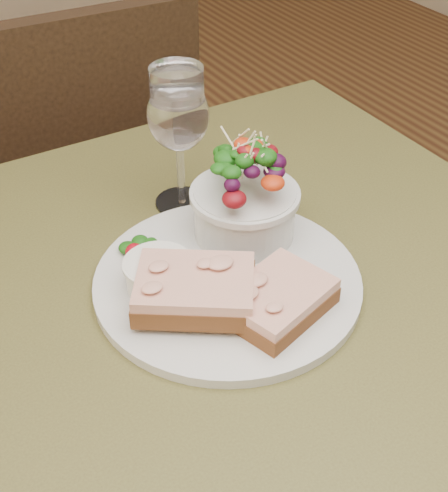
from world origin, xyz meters
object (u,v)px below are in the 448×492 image
dinner_plate (227,281)px  wine_glass (178,119)px  sandwich_back (195,289)px  ramekin (158,274)px  cafe_table (237,350)px  sandwich_front (278,299)px  salad_bowl (245,192)px  chair_far (82,261)px

dinner_plate → wine_glass: size_ratio=1.71×
sandwich_back → ramekin: bearing=146.0°
cafe_table → dinner_plate: 0.11m
sandwich_back → sandwich_front: bearing=-0.8°
cafe_table → sandwich_back: size_ratio=5.20×
cafe_table → salad_bowl: salad_bowl is taller
salad_bowl → wine_glass: (-0.03, 0.11, 0.05)m
cafe_table → sandwich_back: 0.15m
cafe_table → ramekin: ramekin is taller
chair_far → sandwich_front: 0.89m
dinner_plate → ramekin: size_ratio=4.25×
sandwich_front → ramekin: (-0.09, 0.10, 0.00)m
dinner_plate → wine_glass: 0.21m
cafe_table → chair_far: (0.02, 0.69, -0.36)m
ramekin → salad_bowl: (0.13, 0.04, 0.04)m
sandwich_front → salad_bowl: size_ratio=1.03×
chair_far → sandwich_back: 0.86m
cafe_table → sandwich_front: bearing=-81.9°
ramekin → chair_far: bearing=81.1°
ramekin → wine_glass: (0.11, 0.15, 0.09)m
chair_far → wine_glass: (0.00, -0.51, 0.58)m
ramekin → wine_glass: 0.20m
cafe_table → wine_glass: size_ratio=4.57×
ramekin → wine_glass: wine_glass is taller
chair_far → salad_bowl: size_ratio=7.09×
sandwich_front → ramekin: bearing=116.2°
dinner_plate → wine_glass: (0.03, 0.17, 0.12)m
chair_far → sandwich_front: bearing=91.8°
sandwich_back → wine_glass: wine_glass is taller
ramekin → dinner_plate: bearing=-18.4°
chair_far → dinner_plate: size_ratio=3.00×
sandwich_front → wine_glass: 0.26m
dinner_plate → chair_far: bearing=87.5°
cafe_table → chair_far: size_ratio=0.89×
salad_bowl → dinner_plate: bearing=-134.6°
cafe_table → dinner_plate: bearing=133.8°
ramekin → sandwich_front: bearing=-46.7°
chair_far → ramekin: 0.82m
chair_far → dinner_plate: 0.82m
cafe_table → chair_far: bearing=88.3°
dinner_plate → sandwich_back: bearing=-156.7°
salad_bowl → wine_glass: bearing=104.0°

